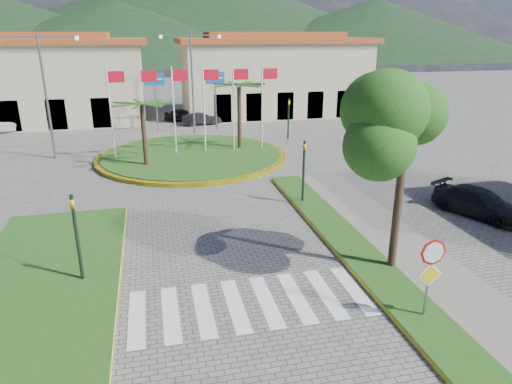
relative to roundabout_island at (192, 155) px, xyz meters
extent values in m
cube|color=gray|center=(6.00, -20.00, -0.10)|extent=(4.00, 28.00, 0.15)
cube|color=#224D16|center=(4.80, -20.00, -0.08)|extent=(1.60, 28.00, 0.18)
cube|color=#224D16|center=(-6.50, -16.00, -0.08)|extent=(5.00, 14.00, 0.18)
cube|color=silver|center=(0.00, -18.00, -0.17)|extent=(8.00, 3.00, 0.01)
cylinder|color=yellow|center=(0.00, 0.00, -0.05)|extent=(12.70, 12.70, 0.24)
cylinder|color=#224D16|center=(0.00, 0.00, -0.02)|extent=(12.00, 12.00, 0.30)
cylinder|color=black|center=(-3.00, -2.00, 1.85)|extent=(0.28, 0.28, 4.05)
cylinder|color=black|center=(3.50, 1.00, 2.17)|extent=(0.28, 0.28, 4.68)
cylinder|color=silver|center=(-5.00, 0.50, 2.83)|extent=(0.10, 0.10, 6.00)
cube|color=red|center=(-4.45, 0.50, 5.23)|extent=(1.00, 0.03, 0.70)
cylinder|color=silver|center=(-3.00, 0.50, 2.83)|extent=(0.10, 0.10, 6.00)
cube|color=red|center=(-2.45, 0.50, 5.23)|extent=(1.00, 0.03, 0.70)
cylinder|color=silver|center=(-1.00, 0.50, 2.83)|extent=(0.10, 0.10, 6.00)
cube|color=red|center=(-0.45, 0.50, 5.23)|extent=(1.00, 0.03, 0.70)
cylinder|color=silver|center=(1.00, 0.50, 2.83)|extent=(0.10, 0.10, 6.00)
cube|color=red|center=(1.55, 0.50, 5.23)|extent=(1.00, 0.03, 0.70)
cylinder|color=silver|center=(3.00, 0.50, 2.83)|extent=(0.10, 0.10, 6.00)
cube|color=red|center=(3.55, 0.50, 5.23)|extent=(1.00, 0.03, 0.70)
cylinder|color=silver|center=(5.00, 0.50, 2.83)|extent=(0.10, 0.10, 6.00)
cube|color=red|center=(5.55, 0.50, 5.23)|extent=(1.00, 0.03, 0.70)
cylinder|color=slate|center=(4.90, -20.00, 1.08)|extent=(0.07, 0.07, 2.50)
cylinder|color=red|center=(4.90, -20.05, 2.08)|extent=(0.80, 0.03, 0.80)
cube|color=yellow|center=(4.90, -20.06, 1.38)|extent=(0.78, 0.03, 0.78)
cylinder|color=black|center=(5.50, -17.00, 2.03)|extent=(0.28, 0.28, 4.40)
ellipsoid|color=#194913|center=(5.50, -17.00, 5.03)|extent=(3.60, 3.60, 3.20)
cylinder|color=black|center=(-5.20, -15.50, 1.43)|extent=(0.12, 0.12, 3.20)
imported|color=#EAA216|center=(-5.20, -15.50, 2.43)|extent=(0.15, 0.18, 0.90)
cylinder|color=black|center=(4.50, -10.00, 1.43)|extent=(0.12, 0.12, 3.20)
imported|color=#EAA216|center=(4.50, -10.00, 2.43)|extent=(0.15, 0.18, 0.90)
cylinder|color=black|center=(8.00, 4.00, 1.43)|extent=(0.12, 0.12, 3.20)
imported|color=#EAA216|center=(8.00, 4.00, 2.43)|extent=(0.18, 0.15, 0.90)
cylinder|color=slate|center=(-2.00, 9.00, 2.43)|extent=(0.12, 0.12, 5.20)
cube|color=blue|center=(-2.00, 8.94, 4.23)|extent=(1.60, 0.05, 1.00)
cylinder|color=slate|center=(3.00, 9.00, 2.43)|extent=(0.12, 0.12, 5.20)
cube|color=blue|center=(3.00, 8.94, 4.23)|extent=(1.60, 0.05, 1.00)
cylinder|color=slate|center=(1.00, 8.00, 3.83)|extent=(0.16, 0.16, 8.00)
cube|color=slate|center=(-0.20, 8.00, 7.63)|extent=(2.40, 0.08, 0.08)
cube|color=slate|center=(2.20, 8.00, 7.63)|extent=(2.40, 0.08, 0.08)
cylinder|color=slate|center=(-9.00, 2.00, 3.83)|extent=(0.16, 0.16, 8.00)
cube|color=slate|center=(-10.20, 2.00, 7.63)|extent=(2.40, 0.08, 0.08)
cube|color=slate|center=(-7.80, 2.00, 7.63)|extent=(2.40, 0.08, 0.08)
cube|color=beige|center=(-14.00, 16.00, 3.33)|extent=(22.00, 9.00, 7.00)
cube|color=#9B411E|center=(-14.00, 16.00, 7.08)|extent=(23.32, 9.54, 0.50)
cube|color=#9B411E|center=(-14.00, 16.00, 7.58)|extent=(16.50, 4.95, 0.60)
cube|color=beige|center=(10.00, 16.00, 3.33)|extent=(18.00, 9.00, 7.00)
cube|color=#9B411E|center=(10.00, 16.00, 7.08)|extent=(19.08, 9.54, 0.50)
cube|color=#9B411E|center=(10.00, 16.00, 7.58)|extent=(13.50, 4.95, 0.60)
cone|color=black|center=(15.00, 138.00, 14.83)|extent=(180.00, 180.00, 30.00)
cone|color=black|center=(70.00, 113.00, 8.83)|extent=(120.00, 120.00, 18.00)
cone|color=black|center=(-10.00, 108.00, 7.83)|extent=(110.00, 110.00, 16.00)
imported|color=white|center=(-14.49, 12.30, 0.50)|extent=(5.33, 3.80, 1.35)
imported|color=black|center=(0.45, 13.76, 0.41)|extent=(3.58, 1.87, 1.16)
imported|color=black|center=(2.00, 11.48, 0.40)|extent=(3.58, 1.54, 1.15)
imported|color=black|center=(12.00, -13.23, 0.45)|extent=(3.30, 4.63, 1.24)
camera|label=1|loc=(-2.56, -30.11, 7.93)|focal=32.00mm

